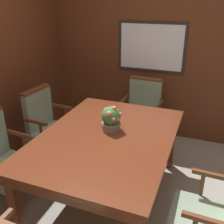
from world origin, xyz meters
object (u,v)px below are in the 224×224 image
object	(u,v)px
chair_head_far	(142,111)
potted_plant	(111,119)
dining_table	(107,143)
chair_right_near	(214,213)
chair_left_far	(47,124)

from	to	relation	value
chair_head_far	potted_plant	distance (m)	1.24
dining_table	potted_plant	distance (m)	0.26
dining_table	chair_head_far	size ratio (longest dim) A/B	1.83
chair_head_far	potted_plant	xyz separation A→B (m)	(-0.03, -1.17, 0.39)
chair_head_far	chair_right_near	bearing A→B (deg)	-55.34
chair_left_far	potted_plant	size ratio (longest dim) A/B	3.57
chair_right_near	potted_plant	distance (m)	1.28
chair_right_near	chair_left_far	world-z (taller)	same
chair_left_far	potted_plant	xyz separation A→B (m)	(1.03, -0.30, 0.39)
chair_head_far	potted_plant	world-z (taller)	potted_plant
chair_right_near	chair_head_far	xyz separation A→B (m)	(-1.05, 1.74, 0.00)
dining_table	chair_right_near	world-z (taller)	chair_right_near
chair_left_far	potted_plant	world-z (taller)	potted_plant
chair_head_far	chair_left_far	size ratio (longest dim) A/B	1.00
chair_right_near	chair_head_far	world-z (taller)	same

